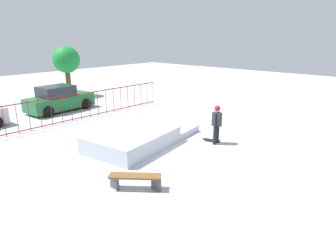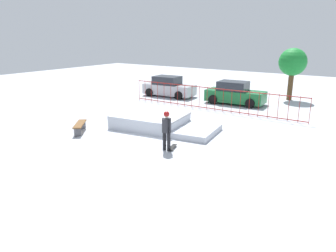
{
  "view_description": "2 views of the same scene",
  "coord_description": "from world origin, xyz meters",
  "px_view_note": "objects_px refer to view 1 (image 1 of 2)",
  "views": [
    {
      "loc": [
        -8.63,
        -7.73,
        4.57
      ],
      "look_at": [
        0.34,
        0.16,
        0.9
      ],
      "focal_mm": 31.48,
      "sensor_mm": 36.0,
      "label": 1
    },
    {
      "loc": [
        9.24,
        -11.87,
        4.78
      ],
      "look_at": [
        1.82,
        -0.96,
        1.0
      ],
      "focal_mm": 34.15,
      "sensor_mm": 36.0,
      "label": 2
    }
  ],
  "objects_px": {
    "skateboard": "(211,140)",
    "distant_tree": "(66,60)",
    "parked_car_green": "(59,100)",
    "skater": "(217,122)",
    "skate_ramp": "(139,137)",
    "park_bench": "(135,179)"
  },
  "relations": [
    {
      "from": "skateboard",
      "to": "park_bench",
      "type": "bearing_deg",
      "value": 79.88
    },
    {
      "from": "skate_ramp",
      "to": "parked_car_green",
      "type": "relative_size",
      "value": 1.36
    },
    {
      "from": "skater",
      "to": "parked_car_green",
      "type": "xyz_separation_m",
      "value": [
        -1.44,
        10.69,
        -0.28
      ]
    },
    {
      "from": "skate_ramp",
      "to": "skateboard",
      "type": "bearing_deg",
      "value": -50.53
    },
    {
      "from": "skate_ramp",
      "to": "skateboard",
      "type": "height_order",
      "value": "skate_ramp"
    },
    {
      "from": "skateboard",
      "to": "parked_car_green",
      "type": "height_order",
      "value": "parked_car_green"
    },
    {
      "from": "skate_ramp",
      "to": "parked_car_green",
      "type": "bearing_deg",
      "value": 76.36
    },
    {
      "from": "parked_car_green",
      "to": "distant_tree",
      "type": "xyz_separation_m",
      "value": [
        2.89,
        3.68,
        2.05
      ]
    },
    {
      "from": "skate_ramp",
      "to": "park_bench",
      "type": "distance_m",
      "value": 3.99
    },
    {
      "from": "skateboard",
      "to": "distant_tree",
      "type": "bearing_deg",
      "value": -22.34
    },
    {
      "from": "skater",
      "to": "park_bench",
      "type": "xyz_separation_m",
      "value": [
        -5.1,
        -0.32,
        -0.65
      ]
    },
    {
      "from": "skate_ramp",
      "to": "skateboard",
      "type": "distance_m",
      "value": 3.24
    },
    {
      "from": "park_bench",
      "to": "skater",
      "type": "bearing_deg",
      "value": 3.59
    },
    {
      "from": "park_bench",
      "to": "distant_tree",
      "type": "relative_size",
      "value": 0.39
    },
    {
      "from": "skate_ramp",
      "to": "distant_tree",
      "type": "distance_m",
      "value": 12.69
    },
    {
      "from": "skateboard",
      "to": "parked_car_green",
      "type": "bearing_deg",
      "value": -8.45
    },
    {
      "from": "skateboard",
      "to": "distant_tree",
      "type": "relative_size",
      "value": 0.21
    },
    {
      "from": "skateboard",
      "to": "distant_tree",
      "type": "distance_m",
      "value": 14.4
    },
    {
      "from": "skate_ramp",
      "to": "parked_car_green",
      "type": "xyz_separation_m",
      "value": [
        0.83,
        8.2,
        0.41
      ]
    },
    {
      "from": "skateboard",
      "to": "skate_ramp",
      "type": "bearing_deg",
      "value": 30.41
    },
    {
      "from": "parked_car_green",
      "to": "distant_tree",
      "type": "distance_m",
      "value": 5.11
    },
    {
      "from": "distant_tree",
      "to": "skater",
      "type": "bearing_deg",
      "value": -95.76
    }
  ]
}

